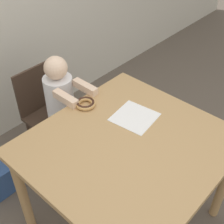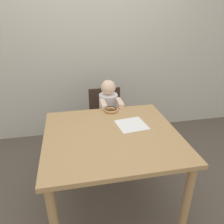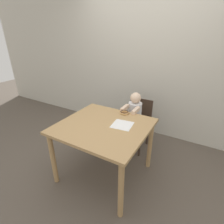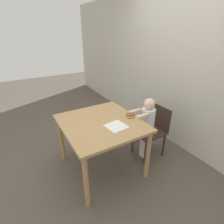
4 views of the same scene
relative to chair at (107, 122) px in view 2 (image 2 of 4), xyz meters
name	(u,v)px [view 2 (image 2 of 4)]	position (x,y,z in m)	size (l,w,h in m)	color
ground_plane	(112,203)	(-0.10, -0.83, -0.42)	(12.00, 12.00, 0.00)	brown
wall_back	(90,44)	(-0.10, 0.59, 0.83)	(8.00, 0.05, 2.50)	beige
dining_table	(112,145)	(-0.10, -0.83, 0.24)	(1.06, 0.99, 0.76)	tan
chair	(107,122)	(0.00, 0.00, 0.00)	(0.38, 0.44, 0.80)	#38281E
child_figure	(109,120)	(0.00, -0.12, 0.08)	(0.22, 0.38, 0.98)	white
donut	(111,110)	(-0.03, -0.42, 0.36)	(0.13, 0.13, 0.03)	tan
napkin	(132,125)	(0.09, -0.72, 0.34)	(0.27, 0.27, 0.00)	white
handbag	(65,146)	(-0.53, 0.01, -0.30)	(0.27, 0.15, 0.35)	#2D4C84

